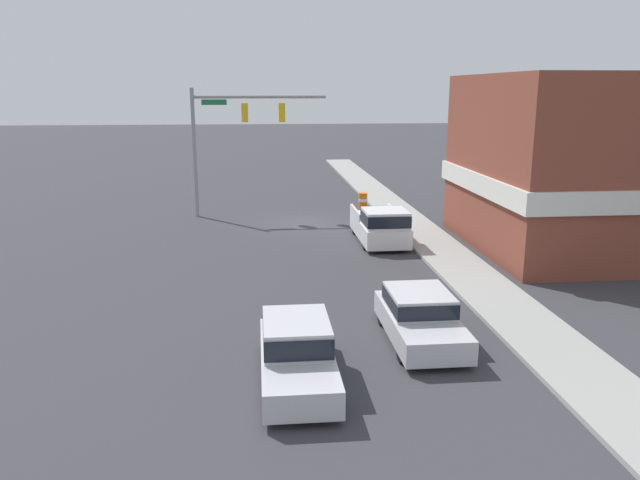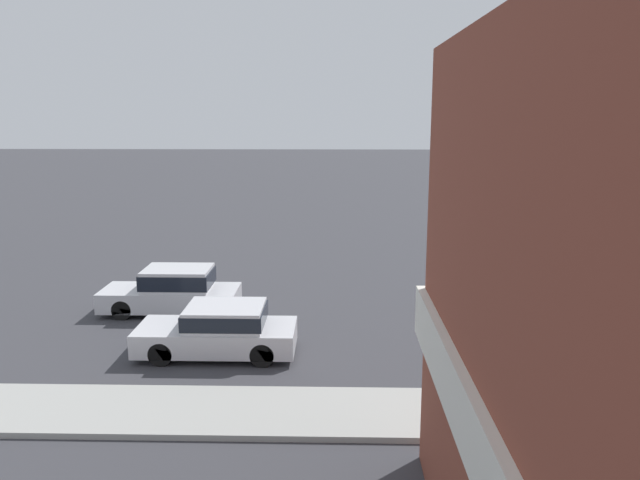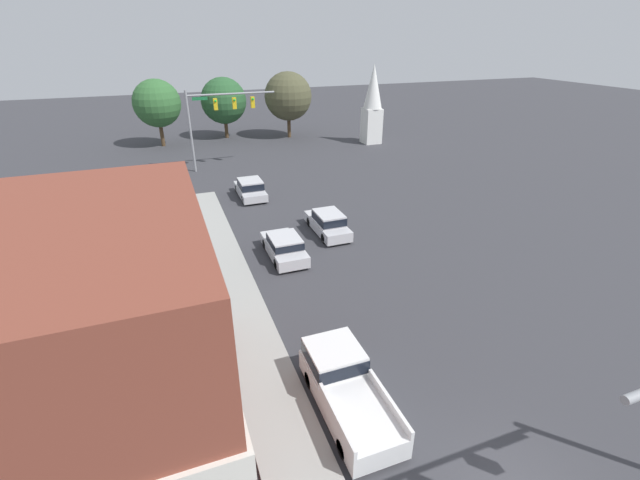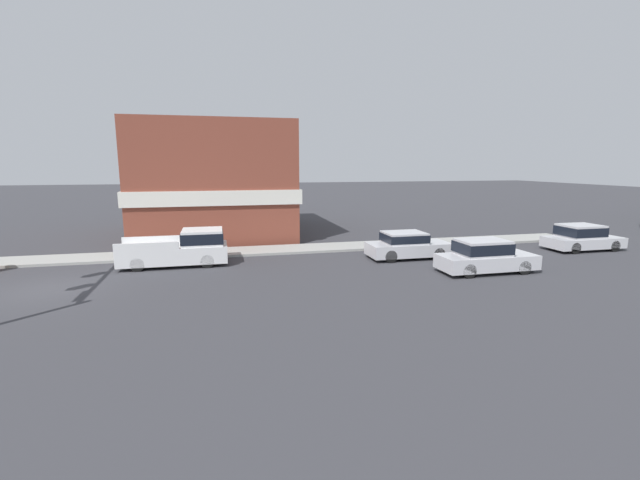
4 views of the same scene
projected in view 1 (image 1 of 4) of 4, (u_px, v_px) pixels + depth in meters
ground_plane at (304, 223)px, 34.42m from camera, size 200.00×200.00×0.00m
sidewalk_curb at (405, 219)px, 34.95m from camera, size 2.40×60.00×0.14m
near_signal_assembly at (235, 124)px, 35.08m from camera, size 7.57×0.49×7.25m
car_lead at (420, 315)px, 18.17m from camera, size 1.89×4.44×1.45m
car_oncoming at (297, 350)px, 15.60m from camera, size 1.79×4.62×1.57m
pickup_truck_parked at (381, 225)px, 29.56m from camera, size 2.06×5.23×1.80m
construction_barrel at (363, 201)px, 38.25m from camera, size 0.54×0.54×0.99m
corner_brick_building at (616, 165)px, 28.35m from camera, size 13.03×10.67×7.82m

